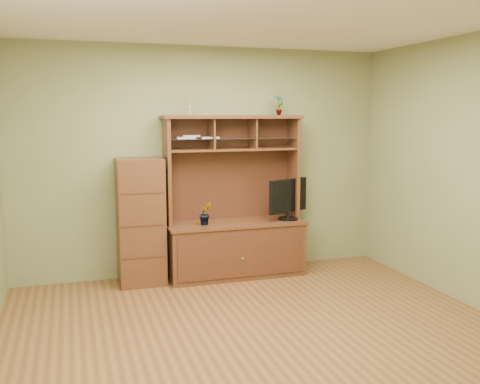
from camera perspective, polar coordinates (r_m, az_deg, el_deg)
name	(u,v)px	position (r m, az deg, el deg)	size (l,w,h in m)	color
room	(261,181)	(4.52, 2.27, 1.18)	(4.54, 4.04, 2.74)	brown
media_hutch	(234,232)	(6.37, -0.60, -4.29)	(1.66, 0.61, 1.90)	#412112
monitor	(288,198)	(6.44, 5.18, -0.66)	(0.58, 0.31, 0.49)	black
orchid_plant	(206,213)	(6.14, -3.69, -2.29)	(0.15, 0.12, 0.27)	#23511C
top_plant	(279,105)	(6.49, 4.15, 9.26)	(0.13, 0.09, 0.25)	#326925
reed_diffuser	(190,105)	(6.17, -5.40, 9.25)	(0.06, 0.06, 0.30)	silver
magazines	(196,137)	(6.18, -4.76, 5.85)	(0.51, 0.19, 0.04)	#9E9EA3
side_cabinet	(141,222)	(6.13, -10.55, -3.11)	(0.51, 0.46, 1.43)	#412112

